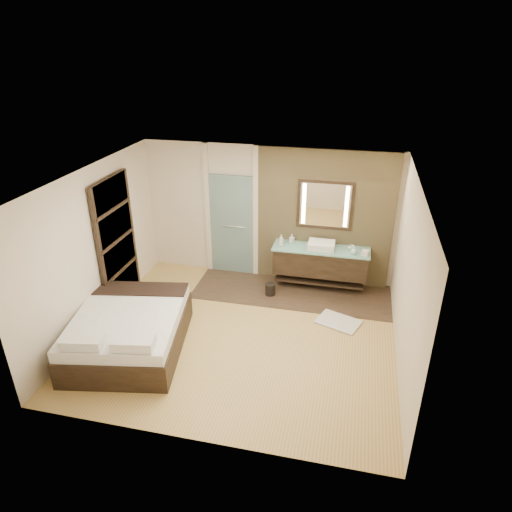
% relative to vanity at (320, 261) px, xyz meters
% --- Properties ---
extents(floor, '(5.00, 5.00, 0.00)m').
position_rel_vanity_xyz_m(floor, '(-1.10, -1.92, -0.58)').
color(floor, '#AC8848').
rests_on(floor, ground).
extents(tile_strip, '(3.80, 1.30, 0.01)m').
position_rel_vanity_xyz_m(tile_strip, '(-0.50, -0.32, -0.57)').
color(tile_strip, '#31261B').
rests_on(tile_strip, floor).
extents(stone_wall, '(2.60, 0.08, 2.70)m').
position_rel_vanity_xyz_m(stone_wall, '(0.00, 0.29, 0.77)').
color(stone_wall, tan).
rests_on(stone_wall, floor).
extents(vanity, '(1.85, 0.55, 0.88)m').
position_rel_vanity_xyz_m(vanity, '(0.00, 0.00, 0.00)').
color(vanity, black).
rests_on(vanity, stone_wall).
extents(mirror_unit, '(1.06, 0.04, 0.96)m').
position_rel_vanity_xyz_m(mirror_unit, '(0.00, 0.24, 1.07)').
color(mirror_unit, black).
rests_on(mirror_unit, stone_wall).
extents(frosted_door, '(1.10, 0.12, 2.70)m').
position_rel_vanity_xyz_m(frosted_door, '(-1.85, 0.28, 0.56)').
color(frosted_door, '#A2CECA').
rests_on(frosted_door, floor).
extents(shoji_partition, '(0.06, 1.20, 2.40)m').
position_rel_vanity_xyz_m(shoji_partition, '(-3.53, -1.32, 0.63)').
color(shoji_partition, black).
rests_on(shoji_partition, floor).
extents(bed, '(1.98, 2.31, 0.79)m').
position_rel_vanity_xyz_m(bed, '(-2.75, -2.63, -0.25)').
color(bed, black).
rests_on(bed, floor).
extents(bath_mat, '(0.85, 0.72, 0.02)m').
position_rel_vanity_xyz_m(bath_mat, '(0.46, -1.17, -0.56)').
color(bath_mat, silver).
rests_on(bath_mat, floor).
extents(waste_bin, '(0.25, 0.25, 0.24)m').
position_rel_vanity_xyz_m(waste_bin, '(-0.89, -0.50, -0.46)').
color(waste_bin, black).
rests_on(waste_bin, floor).
extents(tissue_box, '(0.15, 0.15, 0.10)m').
position_rel_vanity_xyz_m(tissue_box, '(0.82, -0.15, 0.33)').
color(tissue_box, silver).
rests_on(tissue_box, vanity).
extents(soap_bottle_a, '(0.10, 0.10, 0.23)m').
position_rel_vanity_xyz_m(soap_bottle_a, '(-0.77, -0.06, 0.40)').
color(soap_bottle_a, silver).
rests_on(soap_bottle_a, vanity).
extents(soap_bottle_b, '(0.10, 0.10, 0.17)m').
position_rel_vanity_xyz_m(soap_bottle_b, '(-0.59, 0.13, 0.37)').
color(soap_bottle_b, '#B2B2B2').
rests_on(soap_bottle_b, vanity).
extents(soap_bottle_c, '(0.13, 0.13, 0.15)m').
position_rel_vanity_xyz_m(soap_bottle_c, '(0.61, -0.13, 0.36)').
color(soap_bottle_c, silver).
rests_on(soap_bottle_c, vanity).
extents(cup, '(0.11, 0.11, 0.09)m').
position_rel_vanity_xyz_m(cup, '(0.56, 0.05, 0.33)').
color(cup, silver).
rests_on(cup, vanity).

